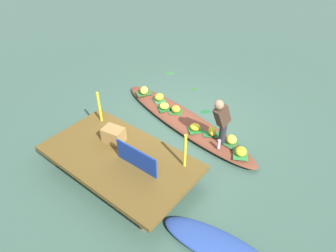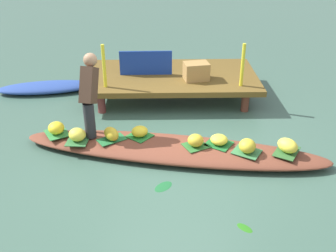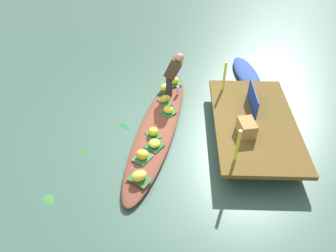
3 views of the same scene
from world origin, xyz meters
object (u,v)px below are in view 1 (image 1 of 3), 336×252
banana_bunch_1 (159,97)px  banana_bunch_7 (164,106)px  water_bottle (219,144)px  moored_boat (217,245)px  banana_bunch_4 (195,127)px  banana_bunch_2 (176,109)px  banana_bunch_6 (231,139)px  market_banner (136,158)px  produce_crate (114,135)px  vendor_person (222,119)px  banana_bunch_5 (241,151)px  banana_bunch_0 (212,131)px  vendor_boat (184,121)px  banana_bunch_3 (144,90)px

banana_bunch_1 → banana_bunch_7: banana_bunch_1 is taller
banana_bunch_7 → water_bottle: (-1.94, 0.48, 0.04)m
moored_boat → banana_bunch_4: size_ratio=7.77×
banana_bunch_4 → banana_bunch_2: bearing=-20.8°
banana_bunch_6 → market_banner: 2.30m
water_bottle → produce_crate: (1.76, 1.44, 0.30)m
banana_bunch_6 → vendor_person: bearing=46.0°
vendor_person → banana_bunch_5: bearing=178.2°
vendor_person → market_banner: (0.76, 1.85, -0.21)m
banana_bunch_1 → banana_bunch_6: banana_bunch_1 is taller
banana_bunch_0 → banana_bunch_5: size_ratio=1.09×
banana_bunch_5 → vendor_boat: bearing=-11.3°
banana_bunch_4 → market_banner: (0.05, 1.95, 0.40)m
banana_bunch_7 → water_bottle: size_ratio=1.11×
banana_bunch_0 → banana_bunch_6: 0.50m
banana_bunch_3 → banana_bunch_4: size_ratio=1.24×
vendor_boat → market_banner: size_ratio=4.58×
market_banner → banana_bunch_4: bearing=-92.2°
banana_bunch_3 → market_banner: size_ratio=0.31×
moored_boat → banana_bunch_4: banana_bunch_4 is taller
moored_boat → banana_bunch_0: (1.53, -2.31, 0.20)m
banana_bunch_5 → banana_bunch_7: (2.42, -0.37, -0.02)m
banana_bunch_3 → produce_crate: (-1.10, 2.16, 0.31)m
vendor_boat → water_bottle: 1.37m
market_banner → vendor_person: bearing=-113.0°
moored_boat → banana_bunch_7: bearing=-46.9°
banana_bunch_0 → vendor_person: vendor_person is taller
banana_bunch_5 → banana_bunch_7: bearing=-8.8°
water_bottle → banana_bunch_6: bearing=-110.7°
banana_bunch_4 → banana_bunch_0: bearing=-166.7°
banana_bunch_3 → water_bottle: bearing=165.9°
water_bottle → produce_crate: bearing=39.4°
banana_bunch_5 → moored_boat: bearing=107.9°
vendor_boat → banana_bunch_3: (1.59, -0.26, 0.19)m
moored_boat → vendor_person: vendor_person is taller
moored_boat → produce_crate: (2.92, -0.54, 0.51)m
vendor_boat → market_banner: 2.30m
banana_bunch_0 → banana_bunch_4: banana_bunch_0 is taller
banana_bunch_1 → vendor_person: 2.38m
banana_bunch_4 → banana_bunch_5: bearing=174.8°
banana_bunch_1 → banana_bunch_2: bearing=165.8°
banana_bunch_6 → water_bottle: water_bottle is taller
banana_bunch_3 → banana_bunch_6: (-2.99, 0.39, -0.00)m
banana_bunch_4 → water_bottle: water_bottle is taller
banana_bunch_2 → water_bottle: bearing=161.5°
banana_bunch_7 → produce_crate: size_ratio=0.57×
banana_bunch_2 → produce_crate: 2.01m
market_banner → banana_bunch_5: bearing=-126.3°
banana_bunch_1 → banana_bunch_7: 0.43m
vendor_boat → water_bottle: water_bottle is taller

